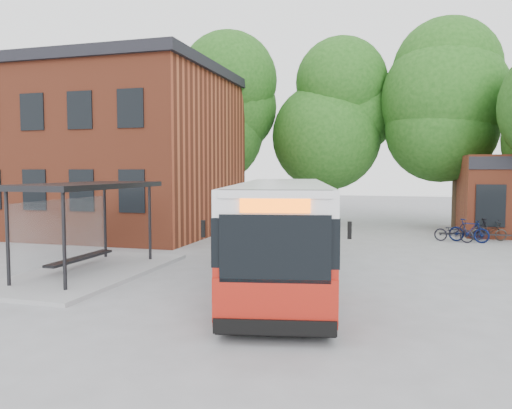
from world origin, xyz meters
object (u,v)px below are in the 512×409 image
(bicycle_0, at_px, (454,232))
(bicycle_1, at_px, (469,231))
(bus_shelter, at_px, (88,229))
(bicycle_3, at_px, (489,229))
(city_bus, at_px, (283,231))
(bicycle_4, at_px, (489,232))

(bicycle_0, xyz_separation_m, bicycle_1, (0.64, 0.06, 0.08))
(bus_shelter, relative_size, bicycle_1, 3.96)
(bus_shelter, relative_size, bicycle_0, 4.05)
(bicycle_3, bearing_deg, bicycle_1, 119.34)
(bus_shelter, bearing_deg, bicycle_1, 40.83)
(city_bus, xyz_separation_m, bicycle_1, (6.38, 9.80, -0.92))
(bicycle_1, bearing_deg, bicycle_4, -30.86)
(city_bus, xyz_separation_m, bicycle_4, (7.34, 10.58, -1.03))
(city_bus, bearing_deg, bicycle_4, 44.08)
(bicycle_4, bearing_deg, city_bus, 133.89)
(bus_shelter, distance_m, bicycle_1, 16.45)
(bus_shelter, distance_m, bicycle_3, 18.07)
(bus_shelter, relative_size, city_bus, 0.61)
(bus_shelter, distance_m, city_bus, 6.12)
(bicycle_1, distance_m, bicycle_4, 1.24)
(bicycle_0, bearing_deg, bicycle_4, -42.98)
(bicycle_3, bearing_deg, bicycle_0, 107.04)
(bicycle_3, bearing_deg, bicycle_4, 148.34)
(bus_shelter, height_order, bicycle_0, bus_shelter)
(city_bus, height_order, bicycle_4, city_bus)
(city_bus, bearing_deg, bicycle_3, 44.93)
(bus_shelter, height_order, bicycle_4, bus_shelter)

